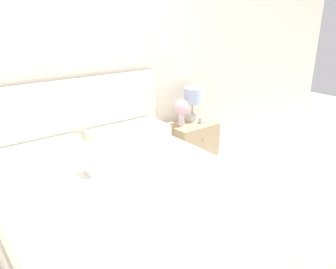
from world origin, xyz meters
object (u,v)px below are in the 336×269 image
(table_lamp, at_px, (193,99))
(flower_vase, at_px, (182,109))
(alarm_clock, at_px, (202,120))
(bed, at_px, (134,217))
(nightstand, at_px, (191,148))

(table_lamp, bearing_deg, flower_vase, -165.51)
(alarm_clock, bearing_deg, bed, -151.77)
(nightstand, relative_size, flower_vase, 2.08)
(bed, relative_size, nightstand, 3.60)
(bed, distance_m, nightstand, 1.43)
(table_lamp, bearing_deg, bed, -147.18)
(nightstand, xyz_separation_m, alarm_clock, (0.10, -0.05, 0.32))
(nightstand, bearing_deg, table_lamp, 47.15)
(nightstand, bearing_deg, alarm_clock, -28.81)
(flower_vase, height_order, alarm_clock, flower_vase)
(nightstand, height_order, table_lamp, table_lamp)
(bed, height_order, table_lamp, bed)
(bed, bearing_deg, flower_vase, 35.52)
(nightstand, relative_size, alarm_clock, 8.69)
(table_lamp, distance_m, flower_vase, 0.21)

